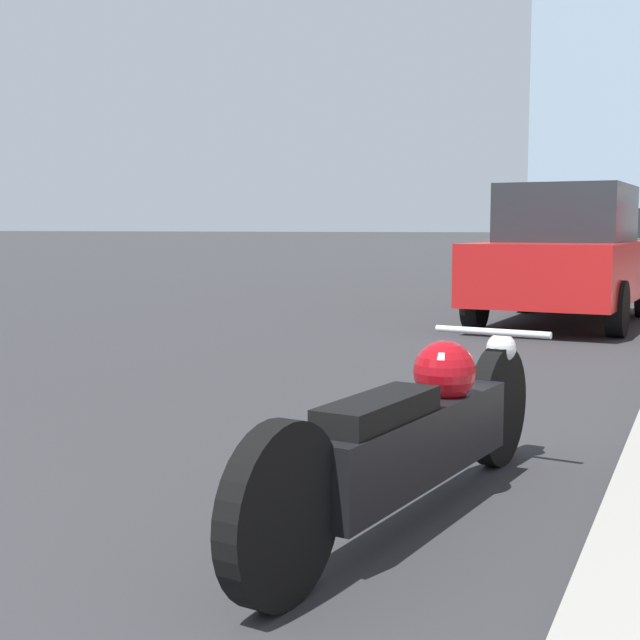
{
  "coord_description": "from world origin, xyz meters",
  "views": [
    {
      "loc": [
        3.94,
        -0.22,
        1.27
      ],
      "look_at": [
        1.53,
        5.25,
        0.64
      ],
      "focal_mm": 50.0,
      "sensor_mm": 36.0,
      "label": 1
    }
  ],
  "objects": [
    {
      "name": "motorcycle",
      "position": [
        2.79,
        3.44,
        0.38
      ],
      "size": [
        0.65,
        2.71,
        0.75
      ],
      "rotation": [
        0.0,
        0.0,
        -0.13
      ],
      "color": "black",
      "rests_on": "ground_plane"
    },
    {
      "name": "parked_car_red",
      "position": [
        2.18,
        11.83,
        0.89
      ],
      "size": [
        2.04,
        4.25,
        1.81
      ],
      "rotation": [
        0.0,
        0.0,
        -0.05
      ],
      "color": "red",
      "rests_on": "ground_plane"
    }
  ]
}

